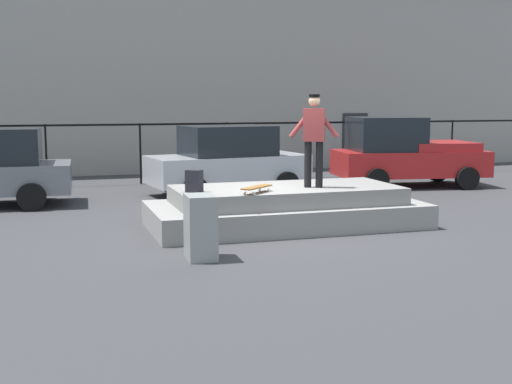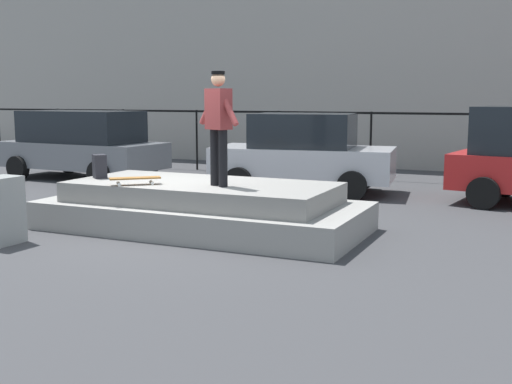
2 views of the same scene
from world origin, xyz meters
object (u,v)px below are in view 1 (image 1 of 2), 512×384
(skateboard, at_px, (257,188))
(backpack, at_px, (194,181))
(car_red_pickup_far, at_px, (404,153))
(car_silver_sedan_mid, at_px, (228,160))
(utility_box, at_px, (201,227))
(skateboarder, at_px, (314,134))

(skateboard, distance_m, backpack, 1.16)
(skateboard, relative_size, car_red_pickup_far, 0.17)
(car_silver_sedan_mid, bearing_deg, skateboard, -99.50)
(utility_box, bearing_deg, skateboard, 48.72)
(skateboard, xyz_separation_m, backpack, (-1.06, 0.46, 0.10))
(car_red_pickup_far, bearing_deg, skateboard, -138.55)
(skateboard, height_order, car_red_pickup_far, car_red_pickup_far)
(skateboard, xyz_separation_m, car_red_pickup_far, (6.18, 5.46, 0.08))
(backpack, relative_size, car_silver_sedan_mid, 0.10)
(skateboarder, distance_m, skateboard, 1.65)
(skateboarder, height_order, backpack, skateboarder)
(skateboarder, height_order, car_silver_sedan_mid, skateboarder)
(backpack, distance_m, car_red_pickup_far, 8.80)
(skateboard, xyz_separation_m, utility_box, (-1.39, -1.48, -0.38))
(car_silver_sedan_mid, distance_m, utility_box, 7.22)
(backpack, bearing_deg, car_red_pickup_far, 74.73)
(skateboard, bearing_deg, backpack, 156.46)
(skateboard, distance_m, utility_box, 2.06)
(skateboard, bearing_deg, car_silver_sedan_mid, 80.50)
(skateboard, relative_size, car_silver_sedan_mid, 0.17)
(skateboarder, xyz_separation_m, skateboard, (-1.29, -0.43, -0.94))
(skateboarder, distance_m, car_silver_sedan_mid, 5.02)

